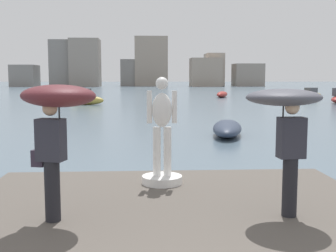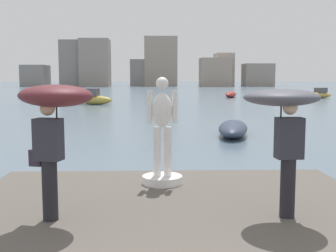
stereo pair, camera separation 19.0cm
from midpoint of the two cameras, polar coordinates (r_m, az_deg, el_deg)
The scene contains 9 objects.
ground_plane at distance 41.97m, azimuth -2.76°, elevation 3.10°, with size 400.00×400.00×0.00m, color slate.
statue_white_figure at distance 8.33m, azimuth -1.45°, elevation -2.53°, with size 0.78×0.78×2.06m.
onlooker_left at distance 6.28m, azimuth -15.31°, elevation 1.89°, with size 1.28×1.28×1.97m.
onlooker_right at distance 6.49m, azimuth 14.45°, elevation 1.71°, with size 1.15×1.16×1.90m.
boat_near at distance 18.39m, azimuth 7.53°, elevation -0.29°, with size 1.99×4.22×0.63m.
boat_mid at distance 53.40m, azimuth 7.06°, elevation 4.17°, with size 2.52×4.38×0.73m.
boat_far at distance 53.46m, azimuth 18.07°, elevation 4.00°, with size 4.05×2.86×1.24m.
boat_rightward at distance 39.48m, azimuth -10.93°, elevation 3.55°, with size 3.51×2.10×1.45m.
distant_skyline at distance 117.48m, azimuth -4.91°, elevation 7.76°, with size 66.98×11.75×13.61m.
Camera 1 is at (-0.46, -1.90, 2.46)m, focal length 46.15 mm.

